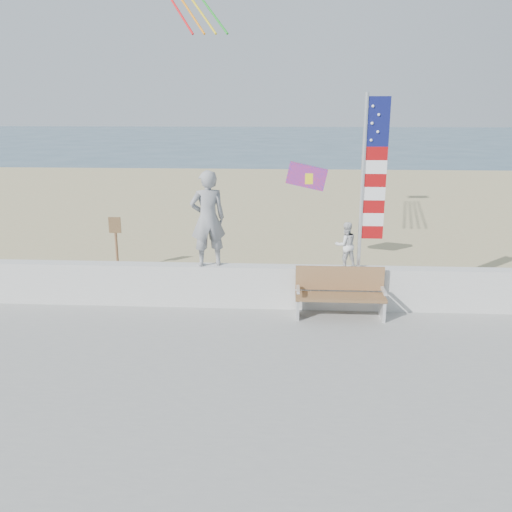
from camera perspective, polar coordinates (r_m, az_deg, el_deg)
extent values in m
plane|color=#324F64|center=(9.92, -1.80, -10.33)|extent=(220.00, 220.00, 0.00)
cube|color=tan|center=(18.41, 0.71, 2.07)|extent=(90.00, 40.00, 0.08)
cube|color=#969692|center=(6.50, -5.30, -24.78)|extent=(50.00, 12.40, 0.10)
cube|color=silver|center=(11.53, -0.93, -3.17)|extent=(30.00, 0.35, 0.90)
imported|color=gray|center=(11.24, -5.09, 3.94)|extent=(0.84, 0.69, 2.00)
imported|color=silver|center=(11.30, 9.42, 1.15)|extent=(0.55, 0.49, 0.96)
cube|color=brown|center=(11.04, 8.86, -4.28)|extent=(1.80, 0.50, 0.06)
cube|color=#946840|center=(11.19, 8.80, -2.32)|extent=(1.80, 0.05, 0.50)
cube|color=silver|center=(11.07, 4.40, -5.40)|extent=(0.06, 0.50, 0.40)
cube|color=white|center=(10.88, 4.45, -3.53)|extent=(0.06, 0.45, 0.05)
cube|color=white|center=(11.23, 13.15, -5.46)|extent=(0.06, 0.50, 0.40)
cube|color=white|center=(11.05, 13.31, -3.62)|extent=(0.06, 0.45, 0.05)
cylinder|color=silver|center=(11.09, 11.15, 7.49)|extent=(0.08, 0.08, 3.50)
cube|color=#0F1451|center=(11.03, 12.76, 13.63)|extent=(0.44, 0.02, 0.95)
cube|color=#9E0A0C|center=(11.30, 12.10, 2.46)|extent=(0.44, 0.02, 0.26)
cube|color=white|center=(11.25, 12.17, 3.77)|extent=(0.44, 0.02, 0.26)
cube|color=#9E0A0C|center=(11.20, 12.25, 5.10)|extent=(0.44, 0.02, 0.26)
cube|color=white|center=(11.15, 12.33, 6.43)|extent=(0.44, 0.02, 0.26)
cube|color=#9E0A0C|center=(11.12, 12.41, 7.77)|extent=(0.44, 0.02, 0.26)
cube|color=white|center=(11.08, 12.49, 9.13)|extent=(0.44, 0.02, 0.26)
cube|color=#9E0A0C|center=(11.06, 12.57, 10.49)|extent=(0.44, 0.02, 0.26)
sphere|color=white|center=(11.01, 12.03, 11.84)|extent=(0.06, 0.06, 0.06)
sphere|color=white|center=(11.02, 12.71, 12.64)|extent=(0.06, 0.06, 0.06)
sphere|color=white|center=(10.99, 12.12, 13.50)|extent=(0.06, 0.06, 0.06)
sphere|color=white|center=(11.01, 12.81, 14.30)|extent=(0.06, 0.06, 0.06)
sphere|color=white|center=(10.99, 12.22, 15.17)|extent=(0.06, 0.06, 0.06)
cube|color=#FB301B|center=(14.10, 5.35, 8.37)|extent=(1.09, 0.31, 0.74)
cube|color=yellow|center=(14.11, 5.96, 8.16)|extent=(0.38, 0.28, 0.27)
cylinder|color=brown|center=(14.75, -14.45, 0.72)|extent=(0.07, 0.07, 1.20)
cube|color=brown|center=(14.59, -14.65, 3.17)|extent=(0.32, 0.03, 0.42)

